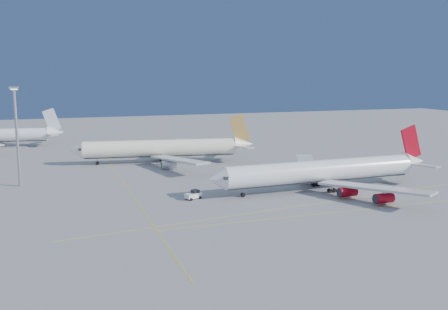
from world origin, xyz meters
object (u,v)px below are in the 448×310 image
Objects in this scene: airliner_etihad at (164,148)px; light_mast at (16,128)px; airliner_virgin at (326,171)px; pushback_tug at (194,195)px.

airliner_etihad is 51.24m from light_mast.
light_mast reaches higher than airliner_etihad.
airliner_virgin is 82.56m from light_mast.
light_mast is at bearing 156.58° from airliner_virgin.
airliner_virgin is 61.35m from airliner_etihad.
airliner_etihad reaches higher than airliner_virgin.
pushback_tug is at bearing 176.18° from airliner_virgin.
airliner_virgin is 35.80m from pushback_tug.
airliner_etihad reaches higher than pushback_tug.
pushback_tug is 0.16× the size of light_mast.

